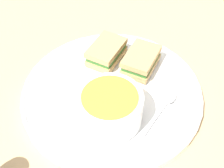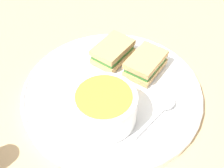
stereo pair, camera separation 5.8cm
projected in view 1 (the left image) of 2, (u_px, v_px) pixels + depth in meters
name	position (u px, v px, depth m)	size (l,w,h in m)	color
ground_plane	(112.00, 96.00, 0.60)	(2.40, 2.40, 0.00)	tan
plate	(112.00, 93.00, 0.60)	(0.34, 0.34, 0.02)	white
soup_bowl	(110.00, 107.00, 0.52)	(0.11, 0.11, 0.06)	white
spoon	(167.00, 100.00, 0.57)	(0.09, 0.10, 0.01)	silver
sandwich_half_near	(141.00, 60.00, 0.62)	(0.10, 0.10, 0.03)	tan
sandwich_half_far	(106.00, 52.00, 0.64)	(0.10, 0.10, 0.03)	tan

